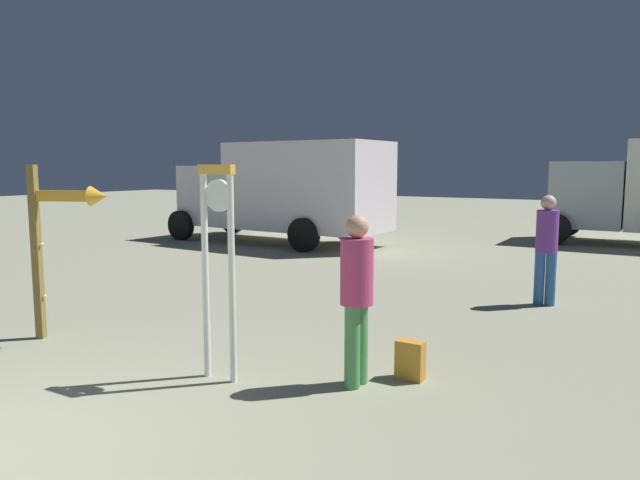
% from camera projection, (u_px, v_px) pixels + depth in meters
% --- Properties ---
extents(standing_clock, '(0.43, 0.10, 2.25)m').
position_uv_depth(standing_clock, '(218.00, 253.00, 6.09)').
color(standing_clock, white).
rests_on(standing_clock, ground_plane).
extents(arrow_sign, '(1.04, 0.57, 2.26)m').
position_uv_depth(arrow_sign, '(60.00, 227.00, 7.51)').
color(arrow_sign, olive).
rests_on(arrow_sign, ground_plane).
extents(person_near_clock, '(0.34, 0.34, 1.76)m').
position_uv_depth(person_near_clock, '(357.00, 291.00, 5.95)').
color(person_near_clock, '#4A9753').
rests_on(person_near_clock, ground_plane).
extents(backpack, '(0.29, 0.20, 0.41)m').
position_uv_depth(backpack, '(410.00, 360.00, 6.22)').
color(backpack, orange).
rests_on(backpack, ground_plane).
extents(person_distant, '(0.34, 0.34, 1.78)m').
position_uv_depth(person_distant, '(547.00, 244.00, 9.48)').
color(person_distant, '#3166A9').
rests_on(person_distant, ground_plane).
extents(box_truck_near, '(6.76, 2.88, 2.92)m').
position_uv_depth(box_truck_near, '(286.00, 189.00, 17.22)').
color(box_truck_near, white).
rests_on(box_truck_near, ground_plane).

